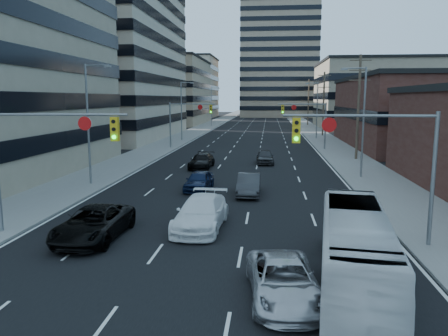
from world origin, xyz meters
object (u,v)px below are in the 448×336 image
at_px(white_van, 201,213).
at_px(transit_bus, 355,248).
at_px(black_pickup, 94,224).
at_px(silver_suv, 284,280).
at_px(sedan_blue, 199,181).

relative_size(white_van, transit_bus, 0.58).
bearing_deg(black_pickup, transit_bus, -17.97).
bearing_deg(silver_suv, white_van, 110.92).
xyz_separation_m(black_pickup, transit_bus, (11.17, -3.88, 0.57)).
bearing_deg(white_van, silver_suv, -59.90).
xyz_separation_m(black_pickup, sedan_blue, (3.14, 11.44, -0.06)).
relative_size(black_pickup, silver_suv, 1.14).
height_order(white_van, transit_bus, transit_bus).
bearing_deg(silver_suv, black_pickup, 141.80).
distance_m(black_pickup, sedan_blue, 11.87).
bearing_deg(sedan_blue, black_pickup, -100.63).
xyz_separation_m(silver_suv, transit_bus, (2.53, 1.49, 0.67)).
relative_size(white_van, sedan_blue, 1.36).
height_order(black_pickup, transit_bus, transit_bus).
bearing_deg(white_van, sedan_blue, 102.63).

